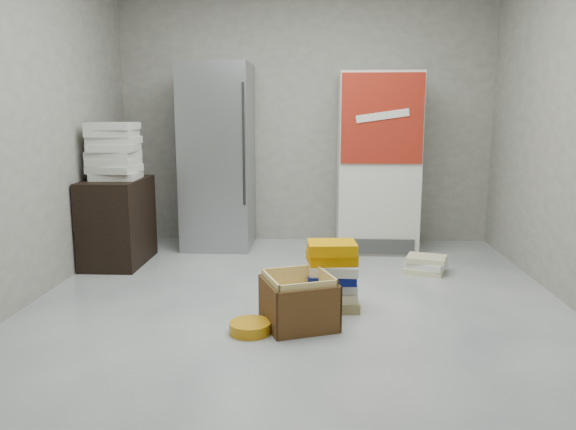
% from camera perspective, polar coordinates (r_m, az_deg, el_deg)
% --- Properties ---
extents(ground, '(5.00, 5.00, 0.00)m').
position_cam_1_polar(ground, '(3.93, 0.79, -10.61)').
color(ground, silver).
rests_on(ground, ground).
extents(room_shell, '(4.04, 5.04, 2.82)m').
position_cam_1_polar(room_shell, '(3.69, 0.86, 16.42)').
color(room_shell, '#A6A095').
rests_on(room_shell, ground).
extents(steel_fridge, '(0.70, 0.72, 1.90)m').
position_cam_1_polar(steel_fridge, '(5.91, -7.15, 5.86)').
color(steel_fridge, '#9CA0A4').
rests_on(steel_fridge, ground).
extents(coke_cooler, '(0.80, 0.73, 1.80)m').
position_cam_1_polar(coke_cooler, '(5.85, 9.05, 5.32)').
color(coke_cooler, silver).
rests_on(coke_cooler, ground).
extents(wood_shelf, '(0.50, 0.80, 0.80)m').
position_cam_1_polar(wood_shelf, '(5.50, -16.91, -0.64)').
color(wood_shelf, black).
rests_on(wood_shelf, ground).
extents(supply_box_stack, '(0.44, 0.44, 0.52)m').
position_cam_1_polar(supply_box_stack, '(5.41, -17.25, 6.23)').
color(supply_box_stack, silver).
rests_on(supply_box_stack, wood_shelf).
extents(phonebook_stack_main, '(0.39, 0.33, 0.50)m').
position_cam_1_polar(phonebook_stack_main, '(4.07, 4.51, -6.17)').
color(phonebook_stack_main, '#8D7E4F').
rests_on(phonebook_stack_main, ground).
extents(phonebook_stack_side, '(0.42, 0.38, 0.15)m').
position_cam_1_polar(phonebook_stack_side, '(5.16, 13.78, -4.90)').
color(phonebook_stack_side, beige).
rests_on(phonebook_stack_side, ground).
extents(cardboard_box, '(0.57, 0.57, 0.36)m').
position_cam_1_polar(cardboard_box, '(3.79, 1.09, -9.08)').
color(cardboard_box, yellow).
rests_on(cardboard_box, ground).
extents(bucket_lid, '(0.30, 0.30, 0.07)m').
position_cam_1_polar(bucket_lid, '(3.72, -3.86, -11.33)').
color(bucket_lid, orange).
rests_on(bucket_lid, ground).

